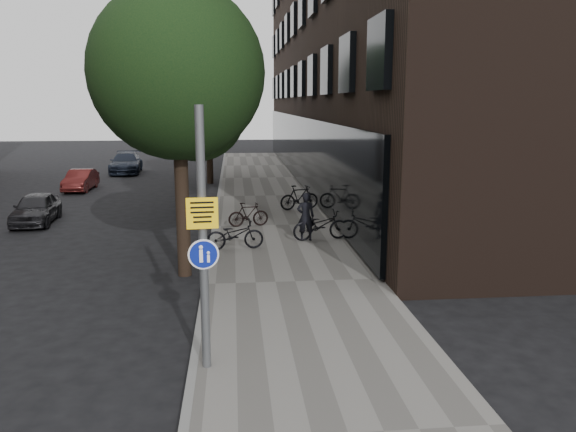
{
  "coord_description": "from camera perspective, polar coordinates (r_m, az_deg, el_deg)",
  "views": [
    {
      "loc": [
        -1.24,
        -10.15,
        4.56
      ],
      "look_at": [
        -0.02,
        2.39,
        2.0
      ],
      "focal_mm": 35.0,
      "sensor_mm": 36.0,
      "label": 1
    }
  ],
  "objects": [
    {
      "name": "pedestrian",
      "position": [
        18.22,
        1.81,
        -0.07
      ],
      "size": [
        0.59,
        0.39,
        1.58
      ],
      "primitive_type": "imported",
      "rotation": [
        0.0,
        0.0,
        3.17
      ],
      "color": "black",
      "rests_on": "sidewalk"
    },
    {
      "name": "parked_bike_facade_far",
      "position": [
        23.57,
        1.16,
        1.91
      ],
      "size": [
        1.79,
        0.98,
        1.04
      ],
      "primitive_type": "imported",
      "rotation": [
        0.0,
        0.0,
        1.87
      ],
      "color": "black",
      "rests_on": "sidewalk"
    },
    {
      "name": "street_tree_mid",
      "position": [
        23.33,
        -8.92,
        12.71
      ],
      "size": [
        5.0,
        5.0,
        7.8
      ],
      "color": "black",
      "rests_on": "ground"
    },
    {
      "name": "sidewalk",
      "position": [
        20.7,
        -1.28,
        -1.07
      ],
      "size": [
        4.5,
        60.0,
        0.12
      ],
      "primitive_type": "cube",
      "color": "slate",
      "rests_on": "ground"
    },
    {
      "name": "curb_edge",
      "position": [
        20.65,
        -7.51,
        -1.18
      ],
      "size": [
        0.15,
        60.0,
        0.13
      ],
      "primitive_type": "cube",
      "color": "slate",
      "rests_on": "ground"
    },
    {
      "name": "parked_bike_curb_near",
      "position": [
        17.25,
        -5.42,
        -1.9
      ],
      "size": [
        1.82,
        0.81,
        0.92
      ],
      "primitive_type": "imported",
      "rotation": [
        0.0,
        0.0,
        1.69
      ],
      "color": "black",
      "rests_on": "sidewalk"
    },
    {
      "name": "signpost",
      "position": [
        9.29,
        -8.64,
        -2.45
      ],
      "size": [
        0.51,
        0.15,
        4.4
      ],
      "rotation": [
        0.0,
        0.0,
        0.08
      ],
      "color": "#595B5E",
      "rests_on": "sidewalk"
    },
    {
      "name": "parked_bike_facade_near",
      "position": [
        18.39,
        3.34,
        -0.92
      ],
      "size": [
        1.97,
        0.98,
        0.99
      ],
      "primitive_type": "imported",
      "rotation": [
        0.0,
        0.0,
        1.75
      ],
      "color": "black",
      "rests_on": "sidewalk"
    },
    {
      "name": "parked_car_far",
      "position": [
        38.35,
        -16.13,
        5.22
      ],
      "size": [
        2.23,
        4.73,
        1.34
      ],
      "primitive_type": "imported",
      "rotation": [
        0.0,
        0.0,
        0.08
      ],
      "color": "black",
      "rests_on": "ground"
    },
    {
      "name": "parked_car_mid",
      "position": [
        31.43,
        -20.32,
        3.44
      ],
      "size": [
        1.2,
        3.33,
        1.09
      ],
      "primitive_type": "imported",
      "rotation": [
        0.0,
        0.0,
        -0.01
      ],
      "color": "#591A19",
      "rests_on": "ground"
    },
    {
      "name": "street_tree_near",
      "position": [
        14.85,
        -10.81,
        13.41
      ],
      "size": [
        4.4,
        4.4,
        7.5
      ],
      "color": "black",
      "rests_on": "ground"
    },
    {
      "name": "parked_bike_curb_far",
      "position": [
        20.4,
        -4.05,
        0.16
      ],
      "size": [
        1.52,
        0.66,
        0.88
      ],
      "primitive_type": "imported",
      "rotation": [
        0.0,
        0.0,
        1.74
      ],
      "color": "black",
      "rests_on": "sidewalk"
    },
    {
      "name": "building_right_dark_brick",
      "position": [
        33.88,
        11.86,
        18.79
      ],
      "size": [
        12.0,
        40.0,
        18.0
      ],
      "primitive_type": "cube",
      "color": "black",
      "rests_on": "ground"
    },
    {
      "name": "ground",
      "position": [
        11.19,
        1.33,
        -12.56
      ],
      "size": [
        120.0,
        120.0,
        0.0
      ],
      "primitive_type": "plane",
      "color": "black",
      "rests_on": "ground"
    },
    {
      "name": "street_tree_far",
      "position": [
        32.32,
        -8.01,
        12.36
      ],
      "size": [
        5.0,
        5.0,
        7.8
      ],
      "color": "black",
      "rests_on": "ground"
    },
    {
      "name": "parked_car_near",
      "position": [
        23.48,
        -24.22,
        0.72
      ],
      "size": [
        1.63,
        3.52,
        1.17
      ],
      "primitive_type": "imported",
      "rotation": [
        0.0,
        0.0,
        0.08
      ],
      "color": "black",
      "rests_on": "ground"
    }
  ]
}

